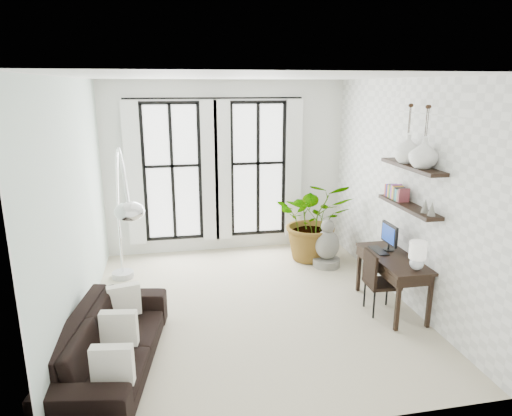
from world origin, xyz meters
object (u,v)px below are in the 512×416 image
object	(u,v)px
sofa	(111,343)
arc_lamp	(120,185)
plant	(314,220)
desk	(395,262)
desk_chair	(377,278)
buddha	(327,247)

from	to	relation	value
sofa	arc_lamp	world-z (taller)	arc_lamp
plant	desk	bearing A→B (deg)	-77.36
desk_chair	buddha	xyz separation A→B (m)	(-0.09, 1.74, -0.15)
sofa	desk_chair	bearing A→B (deg)	-69.51
plant	buddha	world-z (taller)	plant
desk	arc_lamp	bearing A→B (deg)	170.40
desk_chair	plant	bearing A→B (deg)	98.17
desk	desk_chair	bearing A→B (deg)	-175.56
desk	arc_lamp	distance (m)	3.86
plant	arc_lamp	distance (m)	3.67
arc_lamp	desk	bearing A→B (deg)	-9.60
buddha	arc_lamp	bearing A→B (deg)	-161.45
desk	buddha	distance (m)	1.80
sofa	desk_chair	size ratio (longest dim) A/B	2.54
sofa	arc_lamp	distance (m)	2.01
buddha	sofa	bearing A→B (deg)	-144.38
desk	desk_chair	size ratio (longest dim) A/B	1.48
plant	desk_chair	xyz separation A→B (m)	(0.21, -2.14, -0.24)
desk	desk_chair	distance (m)	0.34
plant	arc_lamp	xyz separation A→B (m)	(-3.17, -1.50, 1.10)
sofa	plant	bearing A→B (deg)	-39.88
sofa	arc_lamp	bearing A→B (deg)	4.95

